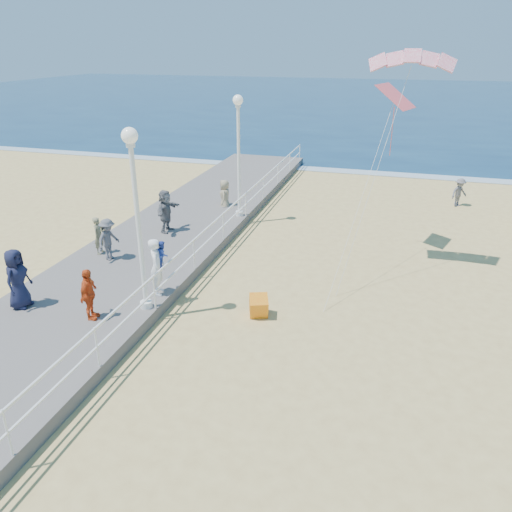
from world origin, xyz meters
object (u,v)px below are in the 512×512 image
(lamp_post_mid, at_px, (136,203))
(spectator_3, at_px, (89,295))
(woman_holding_toddler, at_px, (157,267))
(beach_walker_c, at_px, (225,197))
(lamp_post_far, at_px, (239,144))
(spectator_4, at_px, (17,279))
(spectator_2, at_px, (108,239))
(spectator_6, at_px, (99,235))
(beach_walker_a, at_px, (459,192))
(spectator_5, at_px, (166,211))
(toddler_held, at_px, (163,254))
(box_kite, at_px, (259,308))

(lamp_post_mid, height_order, spectator_3, lamp_post_mid)
(lamp_post_mid, xyz_separation_m, woman_holding_toddler, (-0.05, 0.95, -2.34))
(lamp_post_mid, xyz_separation_m, beach_walker_c, (-1.15, 10.24, -2.82))
(lamp_post_far, distance_m, spectator_4, 10.88)
(spectator_2, relative_size, spectator_4, 0.84)
(spectator_4, bearing_deg, woman_holding_toddler, -64.71)
(spectator_6, bearing_deg, woman_holding_toddler, -124.04)
(spectator_6, relative_size, beach_walker_a, 0.99)
(lamp_post_mid, height_order, spectator_6, lamp_post_mid)
(spectator_3, bearing_deg, lamp_post_far, -16.49)
(spectator_5, xyz_separation_m, beach_walker_a, (12.15, 8.56, -0.58))
(toddler_held, relative_size, spectator_4, 0.48)
(lamp_post_far, distance_m, beach_walker_c, 3.29)
(lamp_post_mid, bearing_deg, toddler_held, 84.80)
(toddler_held, height_order, spectator_4, spectator_4)
(spectator_2, relative_size, beach_walker_c, 0.93)
(lamp_post_far, distance_m, toddler_held, 8.14)
(spectator_4, relative_size, beach_walker_a, 1.28)
(lamp_post_mid, bearing_deg, woman_holding_toddler, 93.02)
(box_kite, bearing_deg, spectator_6, 141.86)
(spectator_3, bearing_deg, spectator_4, 79.40)
(beach_walker_a, bearing_deg, toddler_held, -167.65)
(spectator_5, xyz_separation_m, beach_walker_c, (1.13, 4.08, -0.46))
(spectator_4, xyz_separation_m, beach_walker_a, (13.49, 15.71, -0.60))
(lamp_post_far, distance_m, spectator_2, 7.23)
(lamp_post_far, xyz_separation_m, spectator_4, (-3.62, -9.99, -2.34))
(spectator_4, height_order, beach_walker_a, spectator_4)
(woman_holding_toddler, bearing_deg, spectator_4, 98.34)
(spectator_2, distance_m, beach_walker_a, 17.47)
(woman_holding_toddler, bearing_deg, beach_walker_a, -56.01)
(box_kite, bearing_deg, spectator_5, 116.92)
(lamp_post_far, bearing_deg, spectator_3, -96.78)
(spectator_3, height_order, spectator_6, spectator_3)
(spectator_4, bearing_deg, toddler_held, -63.90)
(woman_holding_toddler, bearing_deg, lamp_post_far, -20.58)
(spectator_3, bearing_deg, spectator_5, -1.14)
(woman_holding_toddler, relative_size, spectator_4, 1.00)
(spectator_2, relative_size, box_kite, 2.59)
(woman_holding_toddler, distance_m, spectator_2, 3.53)
(lamp_post_mid, distance_m, woman_holding_toddler, 2.53)
(beach_walker_a, bearing_deg, lamp_post_mid, -165.84)
(woman_holding_toddler, height_order, toddler_held, woman_holding_toddler)
(spectator_5, relative_size, beach_walker_a, 1.24)
(spectator_3, bearing_deg, lamp_post_mid, -58.85)
(lamp_post_far, height_order, spectator_6, lamp_post_far)
(spectator_5, xyz_separation_m, box_kite, (5.48, -5.06, -1.00))
(spectator_2, xyz_separation_m, box_kite, (6.18, -1.79, -0.88))
(toddler_held, distance_m, beach_walker_c, 9.27)
(beach_walker_c, bearing_deg, lamp_post_mid, -6.53)
(lamp_post_mid, bearing_deg, box_kite, 19.04)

